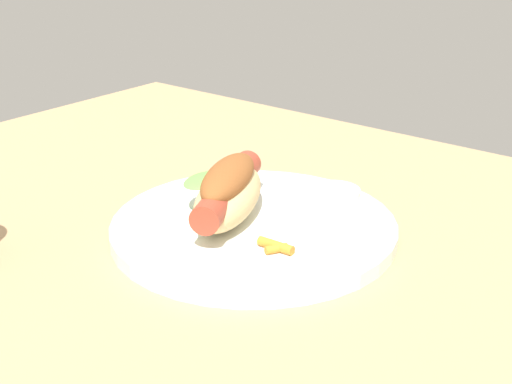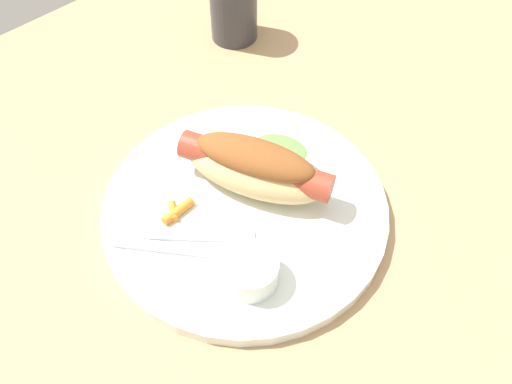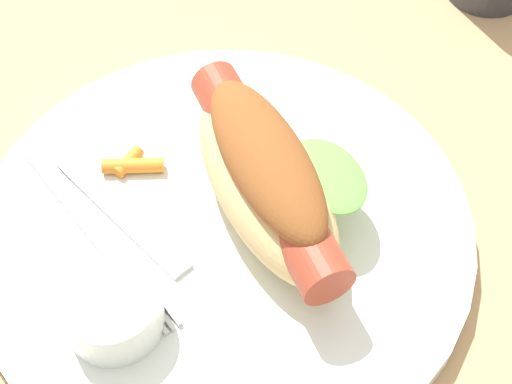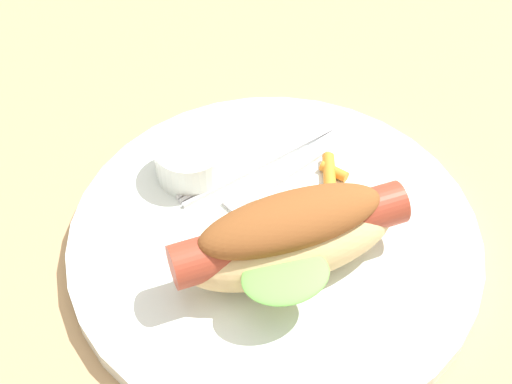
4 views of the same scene
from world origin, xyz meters
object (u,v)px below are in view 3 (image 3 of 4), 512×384
object	(u,v)px
plate	(224,230)
hot_dog	(267,176)
sauce_ramekin	(113,310)
carrot_garnish	(131,164)
knife	(107,200)
fork	(93,227)

from	to	relation	value
plate	hot_dog	xyz separation A→B (cm)	(2.63, 1.15, 4.05)
sauce_ramekin	carrot_garnish	distance (cm)	11.17
sauce_ramekin	hot_dog	bearing A→B (deg)	44.10
plate	hot_dog	bearing A→B (deg)	23.61
hot_dog	knife	size ratio (longest dim) A/B	1.13
fork	carrot_garnish	world-z (taller)	carrot_garnish
hot_dog	sauce_ramekin	size ratio (longest dim) A/B	3.01
fork	carrot_garnish	size ratio (longest dim) A/B	3.49
plate	hot_dog	size ratio (longest dim) A/B	1.85
hot_dog	carrot_garnish	size ratio (longest dim) A/B	4.21
hot_dog	knife	world-z (taller)	hot_dog
plate	fork	world-z (taller)	fork
plate	sauce_ramekin	size ratio (longest dim) A/B	5.56
knife	carrot_garnish	distance (cm)	2.95
sauce_ramekin	fork	world-z (taller)	sauce_ramekin
knife	hot_dog	bearing A→B (deg)	43.36
knife	sauce_ramekin	bearing A→B (deg)	-34.15
sauce_ramekin	fork	distance (cm)	6.86
sauce_ramekin	fork	size ratio (longest dim) A/B	0.40
sauce_ramekin	carrot_garnish	bearing A→B (deg)	91.67
fork	knife	distance (cm)	2.20
sauce_ramekin	fork	bearing A→B (deg)	109.08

